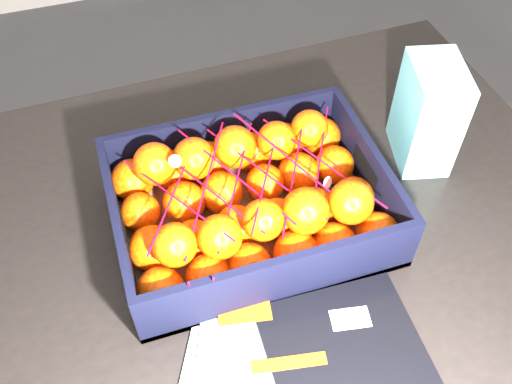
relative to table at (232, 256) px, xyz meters
name	(u,v)px	position (x,y,z in m)	size (l,w,h in m)	color
ground	(292,279)	(0.25, 0.29, -0.65)	(3.50, 3.50, 0.00)	#3C3C3E
table	(232,256)	(0.00, 0.00, 0.00)	(1.22, 0.83, 0.75)	black
produce_crate	(250,210)	(0.03, -0.01, 0.13)	(0.42, 0.31, 0.11)	olive
clementine_heap	(249,199)	(0.03, -0.01, 0.16)	(0.40, 0.29, 0.12)	#EF4505
mesh_net	(247,184)	(0.02, -0.02, 0.21)	(0.35, 0.27, 0.10)	#B50622
retail_carton	(428,114)	(0.36, 0.05, 0.19)	(0.08, 0.12, 0.19)	white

